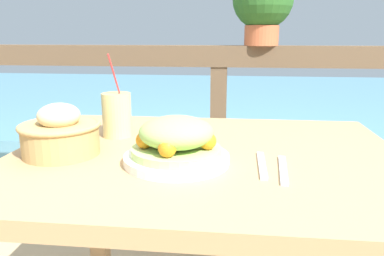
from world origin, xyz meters
TOP-DOWN VIEW (x-y plane):
  - patio_table at (0.00, 0.00)m, footprint 0.99×0.80m
  - railing_fence at (0.00, 0.73)m, footprint 2.80×0.08m
  - sea_backdrop at (0.00, 3.23)m, footprint 12.00×4.00m
  - salad_plate at (-0.06, -0.09)m, footprint 0.25×0.25m
  - drink_glass at (-0.27, 0.12)m, footprint 0.08×0.08m
  - bread_basket at (-0.36, -0.06)m, footprint 0.20×0.20m
  - potted_plant at (0.18, 0.73)m, footprint 0.25×0.25m
  - fork at (0.14, -0.09)m, footprint 0.02×0.18m
  - knife at (0.18, -0.12)m, footprint 0.03×0.18m

SIDE VIEW (x-z plane):
  - sea_backdrop at x=0.00m, z-range 0.00..0.34m
  - patio_table at x=0.00m, z-range 0.25..0.97m
  - fork at x=0.14m, z-range 0.72..0.72m
  - knife at x=0.18m, z-range 0.72..0.72m
  - railing_fence at x=0.00m, z-range 0.25..1.21m
  - salad_plate at x=-0.06m, z-range 0.71..0.82m
  - bread_basket at x=-0.36m, z-range 0.71..0.84m
  - drink_glass at x=-0.27m, z-range 0.66..0.90m
  - potted_plant at x=0.18m, z-range 0.98..1.30m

